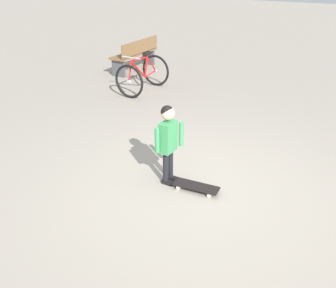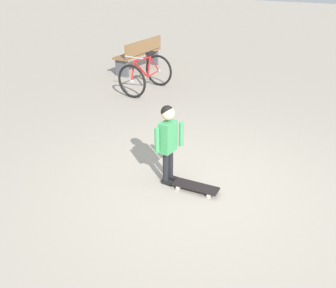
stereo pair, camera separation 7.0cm
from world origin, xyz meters
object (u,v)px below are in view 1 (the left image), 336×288
at_px(bicycle_near, 143,75).
at_px(child_person, 168,136).
at_px(street_bench, 136,54).
at_px(skateboard, 196,186).

bearing_deg(bicycle_near, child_person, -54.09).
height_order(bicycle_near, street_bench, bicycle_near).
relative_size(bicycle_near, street_bench, 0.69).
bearing_deg(bicycle_near, street_bench, 127.05).
xyz_separation_m(skateboard, bicycle_near, (-2.65, 3.12, 0.32)).
xyz_separation_m(child_person, skateboard, (0.41, -0.03, -0.60)).
bearing_deg(street_bench, child_person, -53.73).
relative_size(child_person, street_bench, 0.66).
bearing_deg(skateboard, bicycle_near, 130.33).
bearing_deg(child_person, street_bench, 126.27).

